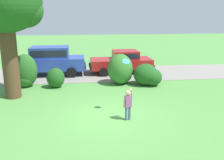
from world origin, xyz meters
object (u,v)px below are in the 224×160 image
(oak_tree_large, at_px, (5,6))
(parked_suv, at_px, (50,59))
(child_thrower, at_px, (128,103))
(frisbee, at_px, (126,61))
(parked_sedan, at_px, (122,61))

(oak_tree_large, relative_size, parked_suv, 1.28)
(child_thrower, relative_size, frisbee, 4.37)
(parked_suv, bearing_deg, child_thrower, -63.79)
(child_thrower, bearing_deg, frisbee, 87.12)
(parked_suv, xyz_separation_m, child_thrower, (3.88, -7.88, -0.36))
(oak_tree_large, bearing_deg, parked_sedan, 36.35)
(parked_sedan, height_order, frisbee, frisbee)
(oak_tree_large, distance_m, child_thrower, 7.21)
(oak_tree_large, height_order, frisbee, oak_tree_large)
(parked_suv, bearing_deg, oak_tree_large, -106.11)
(parked_sedan, relative_size, parked_suv, 0.94)
(frisbee, bearing_deg, oak_tree_large, 153.58)
(parked_sedan, height_order, parked_suv, parked_suv)
(parked_sedan, distance_m, frisbee, 7.30)
(parked_suv, distance_m, child_thrower, 8.79)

